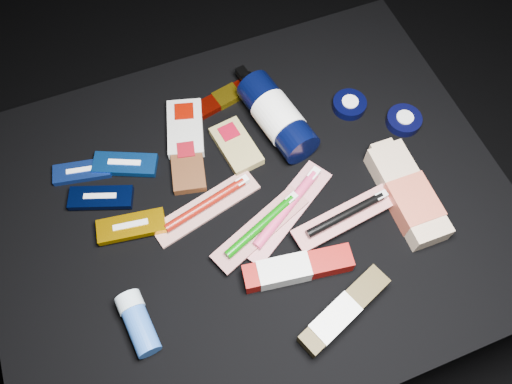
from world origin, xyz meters
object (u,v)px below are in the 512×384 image
object	(u,v)px
deodorant_stick	(138,322)
toothpaste_carton_red	(293,269)
bodywash_bottle	(408,195)
lotion_bottle	(277,116)

from	to	relation	value
deodorant_stick	toothpaste_carton_red	world-z (taller)	deodorant_stick
deodorant_stick	bodywash_bottle	bearing A→B (deg)	-1.57
deodorant_stick	toothpaste_carton_red	xyz separation A→B (m)	(0.28, -0.01, -0.00)
bodywash_bottle	lotion_bottle	bearing A→B (deg)	125.02
toothpaste_carton_red	deodorant_stick	bearing A→B (deg)	-173.07
lotion_bottle	deodorant_stick	xyz separation A→B (m)	(-0.37, -0.29, -0.02)
deodorant_stick	lotion_bottle	bearing A→B (deg)	31.71
lotion_bottle	bodywash_bottle	world-z (taller)	lotion_bottle
toothpaste_carton_red	bodywash_bottle	bearing A→B (deg)	20.26
lotion_bottle	deodorant_stick	size ratio (longest dim) A/B	2.25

